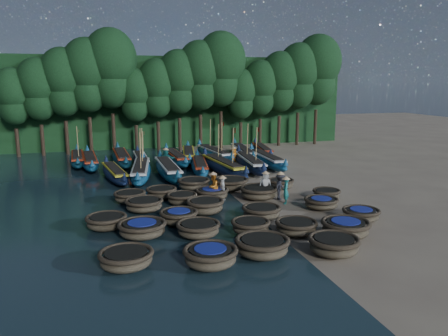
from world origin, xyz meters
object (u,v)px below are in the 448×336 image
object	(u,v)px
long_boat_14	(189,155)
fisherman_0	(265,184)
coracle_15	(144,204)
coracle_22	(194,184)
coracle_3	(334,245)
coracle_9	(361,214)
coracle_1	(210,256)
coracle_5	(142,228)
coracle_7	(251,226)
long_boat_3	(141,171)
coracle_10	(106,221)
long_boat_5	(200,166)
coracle_6	(198,229)
fisherman_2	(213,186)
coracle_24	(281,183)
long_boat_6	(223,166)
coracle_17	(212,193)
fisherman_1	(286,189)
coracle_19	(326,194)
long_boat_15	(214,154)
coracle_16	(182,198)
long_boat_8	(267,160)
coracle_14	(321,203)
coracle_0	(126,258)
coracle_18	(259,192)
fisherman_6	(234,156)
coracle_11	(179,216)
long_boat_17	(262,150)
long_boat_12	(141,160)
coracle_4	(346,228)
long_boat_13	(175,158)
coracle_23	(230,183)
coracle_2	(262,246)
long_boat_11	(122,158)
fisherman_5	(166,159)
long_boat_10	(90,161)
coracle_20	(130,196)
long_boat_16	(243,152)
long_boat_2	(115,173)
long_boat_7	(250,163)
fisherman_4	(222,187)
coracle_12	(205,206)
coracle_21	(161,192)

from	to	relation	value
long_boat_14	fisherman_0	bearing A→B (deg)	-71.37
coracle_15	coracle_22	world-z (taller)	coracle_22
coracle_3	coracle_9	world-z (taller)	coracle_3
coracle_1	coracle_5	xyz separation A→B (m)	(-2.33, 4.19, -0.02)
coracle_7	long_boat_3	xyz separation A→B (m)	(-4.02, 13.98, 0.18)
coracle_5	coracle_10	xyz separation A→B (m)	(-1.64, 1.67, -0.03)
long_boat_5	coracle_6	bearing A→B (deg)	-93.79
fisherman_2	coracle_24	bearing A→B (deg)	139.48
long_boat_6	coracle_3	bearing A→B (deg)	-96.26
coracle_17	fisherman_1	size ratio (longest dim) A/B	1.19
coracle_19	long_boat_15	xyz separation A→B (m)	(-3.31, 15.48, 0.21)
coracle_9	coracle_16	bearing A→B (deg)	146.64
long_boat_6	long_boat_8	world-z (taller)	long_boat_6
coracle_14	long_boat_5	xyz separation A→B (m)	(-4.56, 12.09, 0.14)
coracle_0	long_boat_5	bearing A→B (deg)	68.13
long_boat_5	fisherman_2	bearing A→B (deg)	-87.80
coracle_18	long_boat_5	distance (m)	9.21
coracle_10	fisherman_6	distance (m)	18.35
coracle_3	coracle_9	size ratio (longest dim) A/B	1.12
coracle_11	coracle_18	bearing A→B (deg)	31.33
coracle_7	long_boat_17	distance (m)	22.99
long_boat_3	coracle_14	bearing A→B (deg)	-41.45
coracle_11	coracle_19	world-z (taller)	coracle_11
coracle_18	coracle_24	size ratio (longest dim) A/B	1.43
coracle_5	long_boat_15	world-z (taller)	long_boat_15
coracle_15	long_boat_12	bearing A→B (deg)	85.41
coracle_5	fisherman_1	distance (m)	9.68
coracle_4	coracle_16	size ratio (longest dim) A/B	1.17
coracle_1	coracle_16	bearing A→B (deg)	86.65
long_boat_5	long_boat_13	bearing A→B (deg)	116.36
long_boat_17	coracle_23	bearing A→B (deg)	-110.84
coracle_2	long_boat_6	bearing A→B (deg)	79.89
long_boat_11	fisherman_5	size ratio (longest dim) A/B	4.52
long_boat_10	long_boat_13	world-z (taller)	long_boat_10
coracle_11	fisherman_5	size ratio (longest dim) A/B	1.23
coracle_22	long_boat_14	size ratio (longest dim) A/B	0.31
coracle_20	long_boat_13	world-z (taller)	long_boat_13
coracle_1	coracle_15	bearing A→B (deg)	102.20
coracle_6	long_boat_16	size ratio (longest dim) A/B	0.27
coracle_20	long_boat_13	distance (m)	12.89
coracle_19	long_boat_2	distance (m)	15.81
long_boat_7	coracle_0	bearing A→B (deg)	-118.27
coracle_6	long_boat_16	bearing A→B (deg)	65.99
long_boat_10	fisherman_4	world-z (taller)	fisherman_4
coracle_7	long_boat_10	bearing A→B (deg)	111.79
fisherman_6	long_boat_6	bearing A→B (deg)	-161.59
coracle_24	long_boat_16	xyz separation A→B (m)	(1.21, 12.05, 0.20)
coracle_12	coracle_21	world-z (taller)	coracle_12
coracle_18	coracle_7	bearing A→B (deg)	-113.97
coracle_10	fisherman_0	size ratio (longest dim) A/B	1.16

